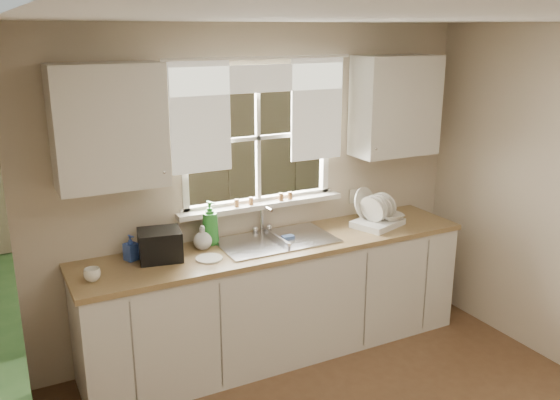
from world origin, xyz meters
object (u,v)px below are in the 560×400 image
soap_bottle_a (210,223)px  black_appliance (160,245)px  cup (92,275)px  dish_rack (377,216)px

soap_bottle_a → black_appliance: 0.44m
cup → black_appliance: 0.52m
dish_rack → soap_bottle_a: bearing=170.6°
dish_rack → cup: dish_rack is taller
soap_bottle_a → cup: 0.96m
soap_bottle_a → cup: size_ratio=3.10×
soap_bottle_a → black_appliance: (-0.42, -0.13, -0.06)m
dish_rack → soap_bottle_a: (-1.35, 0.22, 0.09)m
soap_bottle_a → black_appliance: soap_bottle_a is taller
black_appliance → dish_rack: bearing=7.0°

